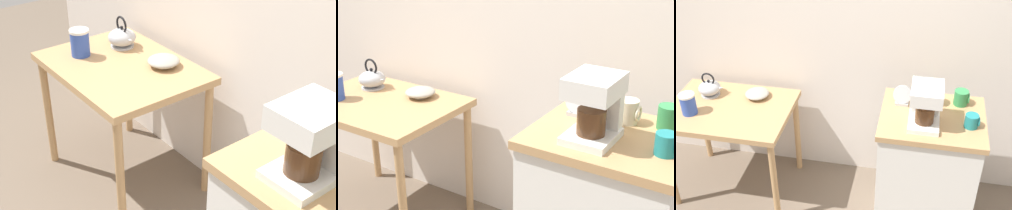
# 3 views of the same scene
# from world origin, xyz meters

# --- Properties ---
(wooden_table) EXTENTS (0.86, 0.64, 0.72)m
(wooden_table) POSITION_xyz_m (-0.73, 0.05, 0.63)
(wooden_table) COLOR tan
(wooden_table) RESTS_ON ground_plane
(bowl_stoneware) EXTENTS (0.17, 0.17, 0.05)m
(bowl_stoneware) POSITION_xyz_m (-0.58, 0.21, 0.76)
(bowl_stoneware) COLOR #9E998C
(bowl_stoneware) RESTS_ON wooden_table
(teakettle) EXTENTS (0.19, 0.16, 0.18)m
(teakettle) POSITION_xyz_m (-0.92, 0.18, 0.78)
(teakettle) COLOR #B2B5BA
(teakettle) RESTS_ON wooden_table
(canister_enamel) EXTENTS (0.11, 0.11, 0.15)m
(canister_enamel) POSITION_xyz_m (-0.96, -0.06, 0.80)
(canister_enamel) COLOR #2D4CAD
(canister_enamel) RESTS_ON wooden_table
(coffee_maker) EXTENTS (0.18, 0.22, 0.26)m
(coffee_maker) POSITION_xyz_m (0.60, -0.12, 1.05)
(coffee_maker) COLOR white
(coffee_maker) RESTS_ON kitchen_counter
(table_clock) EXTENTS (0.12, 0.06, 0.13)m
(table_clock) POSITION_xyz_m (0.45, 0.05, 0.96)
(table_clock) COLOR #B2B5BA
(table_clock) RESTS_ON kitchen_counter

